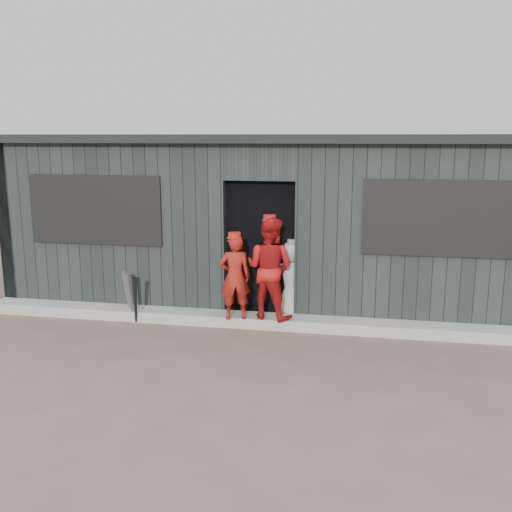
% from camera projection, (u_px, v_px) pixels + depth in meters
% --- Properties ---
extents(ground, '(80.00, 80.00, 0.00)m').
position_uv_depth(ground, '(226.00, 379.00, 6.21)').
color(ground, brown).
rests_on(ground, ground).
extents(curb, '(8.00, 0.36, 0.15)m').
position_uv_depth(curb, '(256.00, 321.00, 7.95)').
color(curb, '#9C9C97').
rests_on(curb, ground).
extents(bat_left, '(0.09, 0.23, 0.73)m').
position_uv_depth(bat_left, '(128.00, 295.00, 8.15)').
color(bat_left, gray).
rests_on(bat_left, ground).
extents(bat_mid, '(0.10, 0.21, 0.72)m').
position_uv_depth(bat_mid, '(130.00, 298.00, 8.04)').
color(bat_mid, slate).
rests_on(bat_mid, ground).
extents(bat_right, '(0.15, 0.23, 0.70)m').
position_uv_depth(bat_right, '(135.00, 300.00, 7.96)').
color(bat_right, black).
rests_on(bat_right, ground).
extents(player_red_left, '(0.49, 0.39, 1.17)m').
position_uv_depth(player_red_left, '(235.00, 277.00, 7.68)').
color(player_red_left, maroon).
rests_on(player_red_left, curb).
extents(player_red_right, '(0.81, 0.71, 1.40)m').
position_uv_depth(player_red_right, '(269.00, 268.00, 7.71)').
color(player_red_right, '#AA1514').
rests_on(player_red_right, curb).
extents(player_grey_back, '(0.61, 0.43, 1.16)m').
position_uv_depth(player_grey_back, '(293.00, 281.00, 8.09)').
color(player_grey_back, '#ABABAB').
rests_on(player_grey_back, ground).
extents(dugout, '(8.30, 3.30, 2.62)m').
position_uv_depth(dugout, '(275.00, 218.00, 9.32)').
color(dugout, black).
rests_on(dugout, ground).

